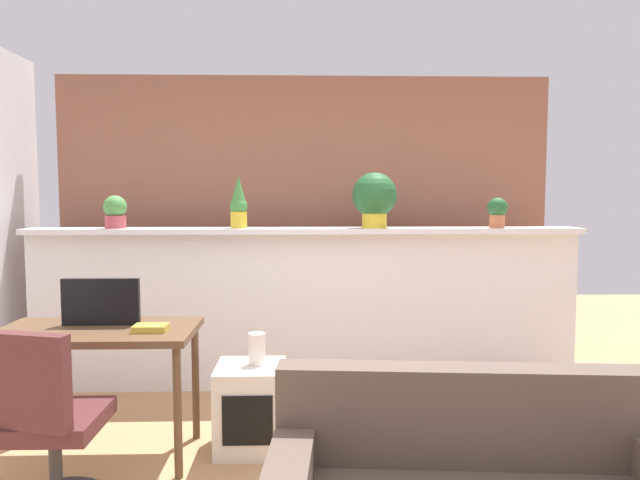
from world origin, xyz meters
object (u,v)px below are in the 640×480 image
(potted_plant_1, at_px, (239,204))
(potted_plant_2, at_px, (374,197))
(potted_plant_0, at_px, (115,211))
(book_on_desk, at_px, (151,328))
(potted_plant_3, at_px, (497,211))
(side_cube_shelf, at_px, (251,408))
(office_chair, at_px, (46,439))
(desk, at_px, (97,343))
(vase_on_shelf, at_px, (257,349))
(tv_monitor, at_px, (101,302))

(potted_plant_1, bearing_deg, potted_plant_2, -1.70)
(potted_plant_0, bearing_deg, book_on_desk, -64.73)
(potted_plant_1, bearing_deg, potted_plant_0, -179.54)
(potted_plant_2, distance_m, potted_plant_3, 0.94)
(side_cube_shelf, bearing_deg, potted_plant_0, 136.65)
(potted_plant_3, relative_size, office_chair, 0.25)
(side_cube_shelf, bearing_deg, desk, -174.12)
(desk, bearing_deg, vase_on_shelf, 7.61)
(potted_plant_1, xyz_separation_m, potted_plant_3, (1.96, -0.02, -0.06))
(desk, distance_m, office_chair, 0.69)
(office_chair, xyz_separation_m, side_cube_shelf, (0.86, 0.72, -0.14))
(tv_monitor, bearing_deg, book_on_desk, -26.27)
(potted_plant_1, relative_size, potted_plant_3, 1.71)
(office_chair, xyz_separation_m, book_on_desk, (0.34, 0.55, 0.38))
(potted_plant_3, height_order, vase_on_shelf, potted_plant_3)
(vase_on_shelf, bearing_deg, tv_monitor, -177.50)
(tv_monitor, relative_size, vase_on_shelf, 2.36)
(potted_plant_0, height_order, tv_monitor, potted_plant_0)
(potted_plant_1, xyz_separation_m, vase_on_shelf, (0.21, -1.01, -0.84))
(tv_monitor, distance_m, book_on_desk, 0.38)
(potted_plant_1, distance_m, office_chair, 2.16)
(potted_plant_0, height_order, side_cube_shelf, potted_plant_0)
(vase_on_shelf, xyz_separation_m, book_on_desk, (-0.57, -0.20, 0.17))
(potted_plant_0, bearing_deg, potted_plant_2, -0.68)
(potted_plant_0, xyz_separation_m, vase_on_shelf, (1.13, -1.00, -0.78))
(desk, bearing_deg, potted_plant_1, 59.10)
(office_chair, relative_size, side_cube_shelf, 1.82)
(potted_plant_3, bearing_deg, tv_monitor, -158.64)
(potted_plant_0, bearing_deg, side_cube_shelf, -43.35)
(potted_plant_2, xyz_separation_m, vase_on_shelf, (-0.81, -0.98, -0.88))
(office_chair, bearing_deg, potted_plant_2, 45.34)
(potted_plant_0, bearing_deg, office_chair, -82.48)
(tv_monitor, height_order, office_chair, tv_monitor)
(book_on_desk, bearing_deg, potted_plant_0, 115.27)
(tv_monitor, height_order, vase_on_shelf, tv_monitor)
(book_on_desk, bearing_deg, potted_plant_3, 27.22)
(potted_plant_2, relative_size, desk, 0.38)
(potted_plant_0, relative_size, office_chair, 0.27)
(desk, height_order, book_on_desk, book_on_desk)
(potted_plant_3, relative_size, desk, 0.21)
(side_cube_shelf, relative_size, book_on_desk, 2.77)
(desk, xyz_separation_m, vase_on_shelf, (0.89, 0.12, -0.07))
(potted_plant_1, relative_size, book_on_desk, 2.17)
(potted_plant_1, relative_size, potted_plant_2, 0.94)
(vase_on_shelf, bearing_deg, potted_plant_1, 101.88)
(potted_plant_1, bearing_deg, desk, -120.90)
(potted_plant_2, distance_m, office_chair, 2.66)
(potted_plant_2, distance_m, book_on_desk, 1.94)
(office_chair, height_order, book_on_desk, office_chair)
(tv_monitor, relative_size, side_cube_shelf, 0.88)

